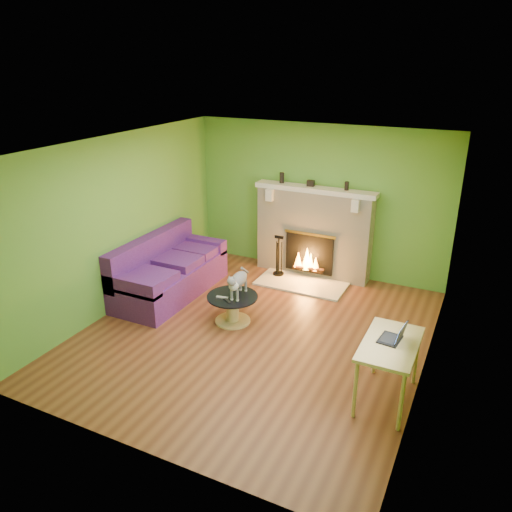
# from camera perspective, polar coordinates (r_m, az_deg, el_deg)

# --- Properties ---
(floor) EXTENTS (5.00, 5.00, 0.00)m
(floor) POSITION_cam_1_polar(r_m,az_deg,el_deg) (7.07, -0.11, -8.83)
(floor) COLOR #5E2F1A
(floor) RESTS_ON ground
(ceiling) EXTENTS (5.00, 5.00, 0.00)m
(ceiling) POSITION_cam_1_polar(r_m,az_deg,el_deg) (6.16, -0.13, 12.43)
(ceiling) COLOR white
(ceiling) RESTS_ON wall_back
(wall_back) EXTENTS (5.00, 0.00, 5.00)m
(wall_back) POSITION_cam_1_polar(r_m,az_deg,el_deg) (8.71, 7.16, 6.32)
(wall_back) COLOR #569932
(wall_back) RESTS_ON floor
(wall_front) EXTENTS (5.00, 0.00, 5.00)m
(wall_front) POSITION_cam_1_polar(r_m,az_deg,el_deg) (4.61, -14.06, -8.96)
(wall_front) COLOR #569932
(wall_front) RESTS_ON floor
(wall_left) EXTENTS (0.00, 5.00, 5.00)m
(wall_left) POSITION_cam_1_polar(r_m,az_deg,el_deg) (7.71, -15.36, 3.63)
(wall_left) COLOR #569932
(wall_left) RESTS_ON floor
(wall_right) EXTENTS (0.00, 5.00, 5.00)m
(wall_right) POSITION_cam_1_polar(r_m,az_deg,el_deg) (5.95, 19.77, -2.37)
(wall_right) COLOR #569932
(wall_right) RESTS_ON floor
(window_frame) EXTENTS (0.00, 1.20, 1.20)m
(window_frame) POSITION_cam_1_polar(r_m,az_deg,el_deg) (5.03, 18.69, -3.59)
(window_frame) COLOR silver
(window_frame) RESTS_ON wall_right
(window_pane) EXTENTS (0.00, 1.06, 1.06)m
(window_pane) POSITION_cam_1_polar(r_m,az_deg,el_deg) (5.03, 18.60, -3.58)
(window_pane) COLOR white
(window_pane) RESTS_ON wall_right
(fireplace) EXTENTS (2.10, 0.46, 1.58)m
(fireplace) POSITION_cam_1_polar(r_m,az_deg,el_deg) (8.70, 6.60, 2.68)
(fireplace) COLOR beige
(fireplace) RESTS_ON floor
(hearth) EXTENTS (1.50, 0.75, 0.03)m
(hearth) POSITION_cam_1_polar(r_m,az_deg,el_deg) (8.53, 5.21, -3.14)
(hearth) COLOR beige
(hearth) RESTS_ON floor
(mantel) EXTENTS (2.10, 0.28, 0.08)m
(mantel) POSITION_cam_1_polar(r_m,az_deg,el_deg) (8.46, 6.77, 7.56)
(mantel) COLOR beige
(mantel) RESTS_ON fireplace
(sofa) EXTENTS (0.95, 2.11, 0.94)m
(sofa) POSITION_cam_1_polar(r_m,az_deg,el_deg) (8.20, -10.12, -1.80)
(sofa) COLOR #43185B
(sofa) RESTS_ON floor
(coffee_table) EXTENTS (0.74, 0.74, 0.42)m
(coffee_table) POSITION_cam_1_polar(r_m,az_deg,el_deg) (7.26, -2.69, -5.82)
(coffee_table) COLOR tan
(coffee_table) RESTS_ON floor
(desk) EXTENTS (0.58, 1.00, 0.74)m
(desk) POSITION_cam_1_polar(r_m,az_deg,el_deg) (5.70, 15.06, -10.30)
(desk) COLOR tan
(desk) RESTS_ON floor
(cat) EXTENTS (0.31, 0.69, 0.42)m
(cat) POSITION_cam_1_polar(r_m,az_deg,el_deg) (7.09, -1.99, -3.04)
(cat) COLOR #5C5B60
(cat) RESTS_ON coffee_table
(remote_silver) EXTENTS (0.18, 0.07, 0.02)m
(remote_silver) POSITION_cam_1_polar(r_m,az_deg,el_deg) (7.13, -3.89, -4.74)
(remote_silver) COLOR gray
(remote_silver) RESTS_ON coffee_table
(remote_black) EXTENTS (0.16, 0.12, 0.02)m
(remote_black) POSITION_cam_1_polar(r_m,az_deg,el_deg) (7.03, -3.28, -5.14)
(remote_black) COLOR black
(remote_black) RESTS_ON coffee_table
(laptop) EXTENTS (0.28, 0.31, 0.22)m
(laptop) POSITION_cam_1_polar(r_m,az_deg,el_deg) (5.65, 15.16, -8.31)
(laptop) COLOR black
(laptop) RESTS_ON desk
(fire_tools) EXTENTS (0.19, 0.19, 0.72)m
(fire_tools) POSITION_cam_1_polar(r_m,az_deg,el_deg) (8.68, 2.61, 0.09)
(fire_tools) COLOR black
(fire_tools) RESTS_ON hearth
(mantel_vase_left) EXTENTS (0.08, 0.08, 0.18)m
(mantel_vase_left) POSITION_cam_1_polar(r_m,az_deg,el_deg) (8.68, 2.97, 8.92)
(mantel_vase_left) COLOR black
(mantel_vase_left) RESTS_ON mantel
(mantel_vase_right) EXTENTS (0.07, 0.07, 0.14)m
(mantel_vase_right) POSITION_cam_1_polar(r_m,az_deg,el_deg) (8.31, 10.32, 7.88)
(mantel_vase_right) COLOR black
(mantel_vase_right) RESTS_ON mantel
(mantel_box) EXTENTS (0.12, 0.08, 0.10)m
(mantel_box) POSITION_cam_1_polar(r_m,az_deg,el_deg) (8.50, 6.27, 8.27)
(mantel_box) COLOR black
(mantel_box) RESTS_ON mantel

